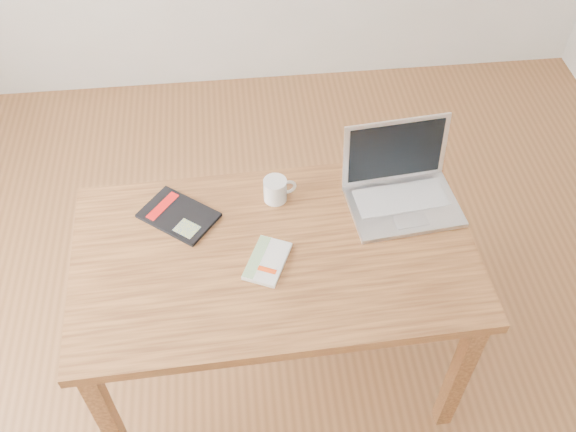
{
  "coord_description": "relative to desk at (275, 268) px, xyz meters",
  "views": [
    {
      "loc": [
        -0.1,
        -1.24,
        2.39
      ],
      "look_at": [
        0.05,
        0.11,
        0.85
      ],
      "focal_mm": 40.0,
      "sensor_mm": 36.0,
      "label": 1
    }
  ],
  "objects": [
    {
      "name": "laptop",
      "position": [
        0.46,
        0.19,
        0.14
      ],
      "size": [
        0.4,
        0.33,
        0.26
      ],
      "rotation": [
        0.0,
        0.0,
        0.1
      ],
      "color": "silver",
      "rests_on": "desk"
    },
    {
      "name": "coffee_mug",
      "position": [
        0.03,
        0.23,
        0.13
      ],
      "size": [
        0.12,
        0.08,
        0.09
      ],
      "rotation": [
        0.0,
        0.0,
        0.19
      ],
      "color": "white",
      "rests_on": "desk"
    },
    {
      "name": "room",
      "position": [
        -0.07,
        -0.05,
        0.69
      ],
      "size": [
        4.04,
        4.04,
        2.7
      ],
      "color": "brown",
      "rests_on": "ground"
    },
    {
      "name": "black_guidebook",
      "position": [
        -0.31,
        0.18,
        0.1
      ],
      "size": [
        0.3,
        0.28,
        0.01
      ],
      "rotation": [
        0.0,
        0.0,
        0.9
      ],
      "color": "black",
      "rests_on": "desk"
    },
    {
      "name": "desk",
      "position": [
        0.0,
        0.0,
        0.0
      ],
      "size": [
        1.34,
        0.79,
        0.75
      ],
      "rotation": [
        0.0,
        0.0,
        0.03
      ],
      "color": "brown",
      "rests_on": "ground"
    },
    {
      "name": "white_guidebook",
      "position": [
        -0.03,
        -0.04,
        0.1
      ],
      "size": [
        0.18,
        0.21,
        0.02
      ],
      "rotation": [
        0.0,
        0.0,
        -0.43
      ],
      "color": "silver",
      "rests_on": "desk"
    }
  ]
}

